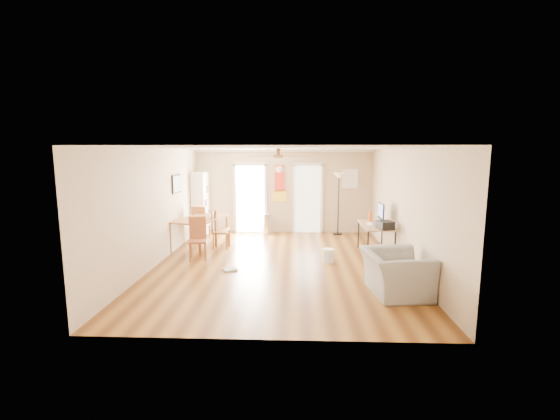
{
  "coord_description": "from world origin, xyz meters",
  "views": [
    {
      "loc": [
        0.35,
        -8.27,
        2.51
      ],
      "look_at": [
        0.0,
        0.6,
        1.15
      ],
      "focal_mm": 24.2,
      "sensor_mm": 36.0,
      "label": 1
    }
  ],
  "objects_px": {
    "dining_chair_right_b": "(221,230)",
    "printer": "(385,225)",
    "dining_chair_near": "(198,239)",
    "dining_chair_far": "(201,223)",
    "bookshelf": "(201,203)",
    "dining_table": "(200,233)",
    "wastebasket_a": "(328,256)",
    "computer_desk": "(375,240)",
    "armchair": "(395,273)",
    "dining_chair_right_a": "(223,228)",
    "torchiere_lamp": "(338,204)",
    "wastebasket_b": "(372,263)",
    "trash_can": "(267,224)"
  },
  "relations": [
    {
      "from": "bookshelf",
      "to": "armchair",
      "type": "bearing_deg",
      "value": -39.61
    },
    {
      "from": "dining_table",
      "to": "dining_chair_near",
      "type": "relative_size",
      "value": 1.62
    },
    {
      "from": "bookshelf",
      "to": "dining_chair_right_b",
      "type": "bearing_deg",
      "value": -55.07
    },
    {
      "from": "dining_chair_right_b",
      "to": "printer",
      "type": "relative_size",
      "value": 2.65
    },
    {
      "from": "computer_desk",
      "to": "dining_table",
      "type": "bearing_deg",
      "value": 173.9
    },
    {
      "from": "computer_desk",
      "to": "armchair",
      "type": "bearing_deg",
      "value": -94.33
    },
    {
      "from": "dining_chair_right_a",
      "to": "armchair",
      "type": "xyz_separation_m",
      "value": [
        3.75,
        -3.4,
        -0.1
      ]
    },
    {
      "from": "dining_chair_right_b",
      "to": "wastebasket_a",
      "type": "distance_m",
      "value": 3.0
    },
    {
      "from": "bookshelf",
      "to": "dining_chair_far",
      "type": "relative_size",
      "value": 1.94
    },
    {
      "from": "torchiere_lamp",
      "to": "printer",
      "type": "bearing_deg",
      "value": -74.65
    },
    {
      "from": "dining_chair_far",
      "to": "trash_can",
      "type": "relative_size",
      "value": 1.58
    },
    {
      "from": "dining_chair_right_a",
      "to": "computer_desk",
      "type": "xyz_separation_m",
      "value": [
        3.95,
        -0.74,
        -0.11
      ]
    },
    {
      "from": "dining_chair_right_a",
      "to": "bookshelf",
      "type": "bearing_deg",
      "value": 20.53
    },
    {
      "from": "wastebasket_b",
      "to": "wastebasket_a",
      "type": "bearing_deg",
      "value": 150.26
    },
    {
      "from": "bookshelf",
      "to": "dining_chair_right_a",
      "type": "height_order",
      "value": "bookshelf"
    },
    {
      "from": "trash_can",
      "to": "wastebasket_b",
      "type": "height_order",
      "value": "trash_can"
    },
    {
      "from": "dining_chair_right_a",
      "to": "torchiere_lamp",
      "type": "xyz_separation_m",
      "value": [
        3.28,
        1.54,
        0.46
      ]
    },
    {
      "from": "dining_chair_right_a",
      "to": "wastebasket_a",
      "type": "height_order",
      "value": "dining_chair_right_a"
    },
    {
      "from": "dining_chair_right_b",
      "to": "computer_desk",
      "type": "height_order",
      "value": "dining_chair_right_b"
    },
    {
      "from": "computer_desk",
      "to": "armchair",
      "type": "xyz_separation_m",
      "value": [
        -0.2,
        -2.66,
        0.01
      ]
    },
    {
      "from": "dining_chair_right_b",
      "to": "printer",
      "type": "distance_m",
      "value": 4.18
    },
    {
      "from": "bookshelf",
      "to": "dining_chair_far",
      "type": "bearing_deg",
      "value": -69.65
    },
    {
      "from": "wastebasket_a",
      "to": "computer_desk",
      "type": "bearing_deg",
      "value": 30.54
    },
    {
      "from": "torchiere_lamp",
      "to": "computer_desk",
      "type": "relative_size",
      "value": 1.36
    },
    {
      "from": "armchair",
      "to": "computer_desk",
      "type": "bearing_deg",
      "value": -10.72
    },
    {
      "from": "computer_desk",
      "to": "armchair",
      "type": "height_order",
      "value": "armchair"
    },
    {
      "from": "bookshelf",
      "to": "wastebasket_b",
      "type": "height_order",
      "value": "bookshelf"
    },
    {
      "from": "dining_chair_right_a",
      "to": "dining_chair_near",
      "type": "xyz_separation_m",
      "value": [
        -0.34,
        -1.34,
        0.01
      ]
    },
    {
      "from": "dining_chair_right_b",
      "to": "dining_chair_far",
      "type": "height_order",
      "value": "dining_chair_far"
    },
    {
      "from": "dining_chair_near",
      "to": "armchair",
      "type": "distance_m",
      "value": 4.58
    },
    {
      "from": "dining_table",
      "to": "wastebasket_a",
      "type": "xyz_separation_m",
      "value": [
        3.28,
        -1.2,
        -0.25
      ]
    },
    {
      "from": "torchiere_lamp",
      "to": "printer",
      "type": "distance_m",
      "value": 2.9
    },
    {
      "from": "trash_can",
      "to": "wastebasket_b",
      "type": "distance_m",
      "value": 4.35
    },
    {
      "from": "dining_chair_near",
      "to": "dining_chair_far",
      "type": "relative_size",
      "value": 1.01
    },
    {
      "from": "dining_table",
      "to": "armchair",
      "type": "bearing_deg",
      "value": -36.15
    },
    {
      "from": "dining_chair_far",
      "to": "wastebasket_b",
      "type": "relative_size",
      "value": 3.66
    },
    {
      "from": "printer",
      "to": "wastebasket_a",
      "type": "bearing_deg",
      "value": 175.4
    },
    {
      "from": "dining_chair_right_b",
      "to": "wastebasket_b",
      "type": "distance_m",
      "value": 4.04
    },
    {
      "from": "trash_can",
      "to": "armchair",
      "type": "height_order",
      "value": "armchair"
    },
    {
      "from": "computer_desk",
      "to": "wastebasket_b",
      "type": "distance_m",
      "value": 1.3
    },
    {
      "from": "torchiere_lamp",
      "to": "armchair",
      "type": "xyz_separation_m",
      "value": [
        0.47,
        -4.94,
        -0.56
      ]
    },
    {
      "from": "torchiere_lamp",
      "to": "computer_desk",
      "type": "height_order",
      "value": "torchiere_lamp"
    },
    {
      "from": "printer",
      "to": "wastebasket_b",
      "type": "xyz_separation_m",
      "value": [
        -0.41,
        -0.72,
        -0.71
      ]
    },
    {
      "from": "torchiere_lamp",
      "to": "bookshelf",
      "type": "bearing_deg",
      "value": -179.06
    },
    {
      "from": "dining_chair_far",
      "to": "torchiere_lamp",
      "type": "bearing_deg",
      "value": -160.19
    },
    {
      "from": "dining_chair_right_b",
      "to": "wastebasket_a",
      "type": "relative_size",
      "value": 3.14
    },
    {
      "from": "trash_can",
      "to": "wastebasket_a",
      "type": "bearing_deg",
      "value": -61.51
    },
    {
      "from": "dining_table",
      "to": "dining_chair_right_a",
      "type": "bearing_deg",
      "value": 25.55
    },
    {
      "from": "bookshelf",
      "to": "armchair",
      "type": "relative_size",
      "value": 1.61
    },
    {
      "from": "dining_chair_far",
      "to": "wastebasket_b",
      "type": "bearing_deg",
      "value": 156.26
    }
  ]
}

